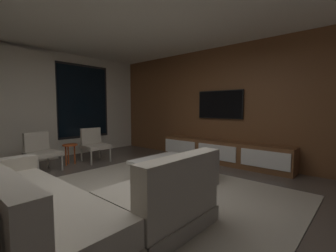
{
  "coord_description": "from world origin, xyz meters",
  "views": [
    {
      "loc": [
        -1.94,
        -2.44,
        1.28
      ],
      "look_at": [
        1.18,
        0.33,
        0.94
      ],
      "focal_mm": 24.56,
      "sensor_mm": 36.0,
      "label": 1
    }
  ],
  "objects": [
    {
      "name": "area_rug",
      "position": [
        0.35,
        -0.1,
        0.01
      ],
      "size": [
        3.2,
        3.8,
        0.01
      ],
      "primitive_type": "cube",
      "color": "#ADA391",
      "rests_on": "floor"
    },
    {
      "name": "accent_chair_by_curtain",
      "position": [
        -0.22,
        2.51,
        0.43
      ],
      "size": [
        0.62,
        0.64,
        0.78
      ],
      "color": "#B2ADA0",
      "rests_on": "floor"
    },
    {
      "name": "floor",
      "position": [
        0.0,
        0.0,
        0.0
      ],
      "size": [
        9.2,
        9.2,
        0.0
      ],
      "primitive_type": "plane",
      "color": "#564C44"
    },
    {
      "name": "sectional_couch",
      "position": [
        -0.97,
        -0.18,
        0.29
      ],
      "size": [
        1.98,
        2.5,
        0.82
      ],
      "color": "#A49C8C",
      "rests_on": "floor"
    },
    {
      "name": "media_wall",
      "position": [
        3.06,
        0.0,
        1.35
      ],
      "size": [
        0.12,
        7.8,
        2.7
      ],
      "color": "brown",
      "rests_on": "floor"
    },
    {
      "name": "back_wall_with_window",
      "position": [
        -0.06,
        3.62,
        1.34
      ],
      "size": [
        6.6,
        0.3,
        2.7
      ],
      "color": "silver",
      "rests_on": "floor"
    },
    {
      "name": "accent_chair_near_window",
      "position": [
        0.96,
        2.5,
        0.43
      ],
      "size": [
        0.57,
        0.59,
        0.78
      ],
      "color": "#B2ADA0",
      "rests_on": "floor"
    },
    {
      "name": "coffee_table",
      "position": [
        1.09,
        0.11,
        0.19
      ],
      "size": [
        1.16,
        1.16,
        0.36
      ],
      "color": "#3D2012",
      "rests_on": "floor"
    },
    {
      "name": "media_console",
      "position": [
        2.77,
        0.05,
        0.25
      ],
      "size": [
        0.46,
        3.1,
        0.52
      ],
      "color": "brown",
      "rests_on": "floor"
    },
    {
      "name": "side_stool",
      "position": [
        0.4,
        2.56,
        0.37
      ],
      "size": [
        0.32,
        0.32,
        0.46
      ],
      "color": "#BF4C1E",
      "rests_on": "floor"
    },
    {
      "name": "mounted_tv",
      "position": [
        2.95,
        0.25,
        1.35
      ],
      "size": [
        0.05,
        1.14,
        0.66
      ],
      "color": "black"
    },
    {
      "name": "book_stack_on_coffee_table",
      "position": [
        1.11,
        -0.03,
        0.39
      ],
      "size": [
        0.25,
        0.21,
        0.05
      ],
      "color": "#9060A2",
      "rests_on": "coffee_table"
    }
  ]
}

